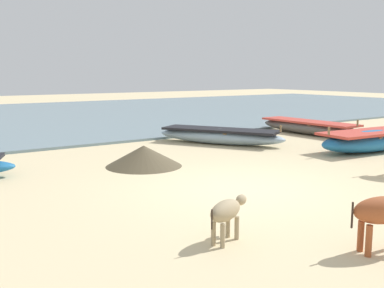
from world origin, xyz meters
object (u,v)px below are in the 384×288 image
fishing_boat_1 (309,127)px  calf_near_dun (227,212)px  fishing_boat_0 (372,140)px  fishing_boat_3 (220,136)px

fishing_boat_1 → calf_near_dun: size_ratio=5.11×
fishing_boat_1 → calf_near_dun: 11.12m
fishing_boat_1 → fishing_boat_0: bearing=-22.3°
calf_near_dun → fishing_boat_1: bearing=15.2°
fishing_boat_0 → calf_near_dun: 8.30m
fishing_boat_1 → fishing_boat_3: (-4.01, 0.05, -0.00)m
fishing_boat_3 → calf_near_dun: fishing_boat_3 is taller
fishing_boat_1 → fishing_boat_3: size_ratio=1.06×
fishing_boat_3 → fishing_boat_0: bearing=8.0°
fishing_boat_0 → calf_near_dun: size_ratio=4.53×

